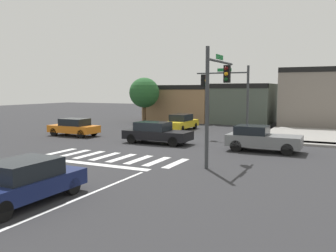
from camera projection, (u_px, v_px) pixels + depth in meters
ground_plane at (152, 146)px, 24.12m from camera, size 120.00×120.00×0.00m
crosswalk_near at (113, 157)px, 20.09m from camera, size 8.15×2.60×0.01m
lane_markings at (19, 195)px, 12.87m from camera, size 6.80×20.25×0.01m
bike_detector_marking at (74, 180)px, 15.08m from camera, size 1.12×1.12×0.01m
curb_corner_northeast at (300, 136)px, 28.85m from camera, size 10.00×10.60×0.15m
storefront_row at (251, 101)px, 39.87m from camera, size 23.30×6.61×5.92m
traffic_signal_northeast at (228, 90)px, 27.22m from camera, size 4.12×0.32×5.52m
traffic_signal_southeast at (217, 87)px, 18.07m from camera, size 0.32×4.12×5.77m
car_orange at (74, 127)px, 29.16m from camera, size 4.10×1.77×1.42m
car_gray at (261, 139)px, 21.91m from camera, size 4.37×1.94×1.55m
car_yellow at (181, 122)px, 33.24m from camera, size 1.76×4.61×1.48m
car_black at (156, 133)px, 25.13m from camera, size 4.73×1.89×1.50m
car_navy at (23, 181)px, 11.93m from camera, size 1.88×4.40×1.45m
roadside_tree at (144, 93)px, 39.99m from camera, size 3.34×3.34×5.07m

